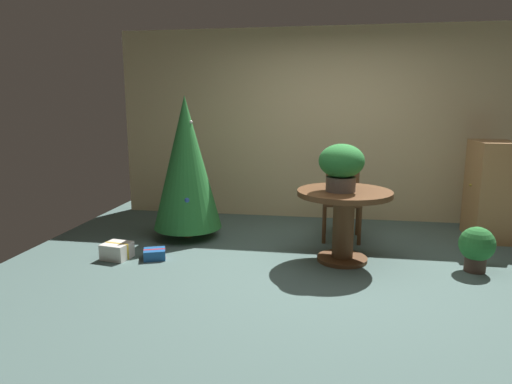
# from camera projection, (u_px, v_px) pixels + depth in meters

# --- Properties ---
(ground_plane) EXTENTS (6.60, 6.60, 0.00)m
(ground_plane) POSITION_uv_depth(u_px,v_px,m) (330.00, 273.00, 4.32)
(ground_plane) COLOR #4C6660
(back_wall_panel) EXTENTS (6.00, 0.10, 2.60)m
(back_wall_panel) POSITION_uv_depth(u_px,v_px,m) (334.00, 125.00, 6.20)
(back_wall_panel) COLOR beige
(back_wall_panel) RESTS_ON ground_plane
(round_dining_table) EXTENTS (0.95, 0.95, 0.74)m
(round_dining_table) POSITION_uv_depth(u_px,v_px,m) (344.00, 212.00, 4.57)
(round_dining_table) COLOR brown
(round_dining_table) RESTS_ON ground_plane
(flower_vase) EXTENTS (0.45, 0.45, 0.47)m
(flower_vase) POSITION_uv_depth(u_px,v_px,m) (341.00, 164.00, 4.44)
(flower_vase) COLOR #665B51
(flower_vase) RESTS_ON round_dining_table
(wooden_chair_far) EXTENTS (0.44, 0.45, 0.99)m
(wooden_chair_far) POSITION_uv_depth(u_px,v_px,m) (342.00, 193.00, 5.39)
(wooden_chair_far) COLOR brown
(wooden_chair_far) RESTS_ON ground_plane
(holiday_tree) EXTENTS (0.81, 0.81, 1.69)m
(holiday_tree) POSITION_uv_depth(u_px,v_px,m) (186.00, 163.00, 5.32)
(holiday_tree) COLOR brown
(holiday_tree) RESTS_ON ground_plane
(gift_box_cream) EXTENTS (0.30, 0.29, 0.17)m
(gift_box_cream) POSITION_uv_depth(u_px,v_px,m) (117.00, 251.00, 4.72)
(gift_box_cream) COLOR silver
(gift_box_cream) RESTS_ON ground_plane
(gift_box_blue) EXTENTS (0.28, 0.26, 0.10)m
(gift_box_blue) POSITION_uv_depth(u_px,v_px,m) (155.00, 254.00, 4.71)
(gift_box_blue) COLOR #1E569E
(gift_box_blue) RESTS_ON ground_plane
(wooden_cabinet) EXTENTS (0.46, 0.66, 1.17)m
(wooden_cabinet) POSITION_uv_depth(u_px,v_px,m) (490.00, 190.00, 5.35)
(wooden_cabinet) COLOR #B27F4C
(wooden_cabinet) RESTS_ON ground_plane
(potted_plant) EXTENTS (0.33, 0.33, 0.44)m
(potted_plant) POSITION_uv_depth(u_px,v_px,m) (477.00, 247.00, 4.33)
(potted_plant) COLOR #4C382D
(potted_plant) RESTS_ON ground_plane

